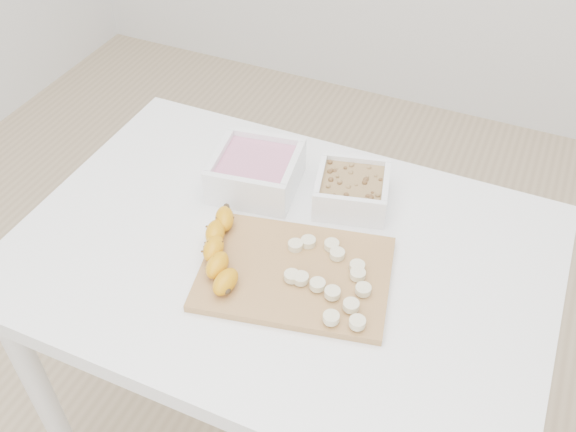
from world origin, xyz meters
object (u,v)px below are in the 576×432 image
at_px(table, 282,283).
at_px(cutting_board, 295,273).
at_px(bowl_yogurt, 256,171).
at_px(banana, 221,251).
at_px(bowl_granola, 352,189).

distance_m(table, cutting_board, 0.13).
bearing_deg(cutting_board, bowl_yogurt, 131.03).
height_order(table, cutting_board, cutting_board).
relative_size(table, bowl_yogurt, 5.21).
bearing_deg(table, banana, -138.09).
bearing_deg(table, bowl_yogurt, 129.84).
bearing_deg(bowl_yogurt, cutting_board, -48.97).
distance_m(bowl_yogurt, banana, 0.23).
height_order(bowl_granola, cutting_board, bowl_granola).
distance_m(cutting_board, banana, 0.14).
relative_size(bowl_yogurt, bowl_granola, 1.13).
xyz_separation_m(table, cutting_board, (0.05, -0.05, 0.10)).
bearing_deg(cutting_board, banana, -169.26).
relative_size(table, bowl_granola, 5.87).
bearing_deg(table, bowl_granola, 67.53).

